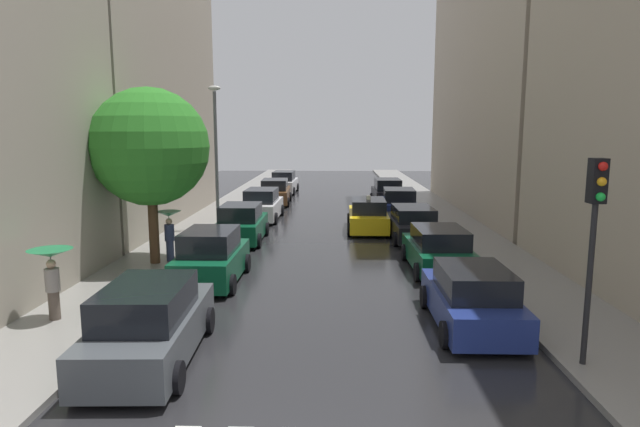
% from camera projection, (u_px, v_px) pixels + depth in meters
% --- Properties ---
extents(ground_plane, '(28.00, 72.00, 0.04)m').
position_uv_depth(ground_plane, '(330.00, 218.00, 30.59)').
color(ground_plane, '#242427').
extents(sidewalk_left, '(3.00, 72.00, 0.15)m').
position_uv_depth(sidewalk_left, '(218.00, 216.00, 30.75)').
color(sidewalk_left, gray).
rests_on(sidewalk_left, ground).
extents(sidewalk_right, '(3.00, 72.00, 0.15)m').
position_uv_depth(sidewalk_right, '(444.00, 217.00, 30.41)').
color(sidewalk_right, gray).
rests_on(sidewalk_right, ground).
extents(building_left_mid, '(6.00, 16.59, 14.95)m').
position_uv_depth(building_left_mid, '(122.00, 83.00, 27.99)').
color(building_left_mid, '#9E9384').
rests_on(building_left_mid, ground).
extents(building_right_mid, '(6.00, 20.05, 24.31)m').
position_uv_depth(building_right_mid, '(519.00, 7.00, 31.08)').
color(building_right_mid, '#B2A38C').
rests_on(building_right_mid, ground).
extents(parked_car_left_nearest, '(2.22, 4.76, 1.76)m').
position_uv_depth(parked_car_left_nearest, '(150.00, 325.00, 11.52)').
color(parked_car_left_nearest, '#474C51').
rests_on(parked_car_left_nearest, ground).
extents(parked_car_left_second, '(2.06, 4.09, 1.80)m').
position_uv_depth(parked_car_left_second, '(211.00, 258.00, 17.48)').
color(parked_car_left_second, '#0C4C2D').
rests_on(parked_car_left_second, ground).
extents(parked_car_left_third, '(2.10, 4.13, 1.72)m').
position_uv_depth(parked_car_left_third, '(241.00, 224.00, 23.96)').
color(parked_car_left_third, '#0C4C2D').
rests_on(parked_car_left_third, ground).
extents(parked_car_left_fourth, '(2.15, 4.56, 1.77)m').
position_uv_depth(parked_car_left_fourth, '(262.00, 205.00, 29.85)').
color(parked_car_left_fourth, silver).
rests_on(parked_car_left_fourth, ground).
extents(parked_car_left_fifth, '(2.21, 4.58, 1.72)m').
position_uv_depth(parked_car_left_fifth, '(275.00, 192.00, 36.20)').
color(parked_car_left_fifth, brown).
rests_on(parked_car_left_fifth, ground).
extents(parked_car_left_sixth, '(2.14, 4.57, 1.77)m').
position_uv_depth(parked_car_left_sixth, '(284.00, 183.00, 42.61)').
color(parked_car_left_sixth, silver).
rests_on(parked_car_left_sixth, ground).
extents(parked_car_right_nearest, '(2.08, 4.29, 1.60)m').
position_uv_depth(parked_car_right_nearest, '(472.00, 299.00, 13.52)').
color(parked_car_right_nearest, navy).
rests_on(parked_car_right_nearest, ground).
extents(parked_car_right_second, '(2.22, 4.43, 1.59)m').
position_uv_depth(parked_car_right_second, '(438.00, 250.00, 19.00)').
color(parked_car_right_second, '#0C4C2D').
rests_on(parked_car_right_second, ground).
extents(parked_car_right_third, '(2.26, 4.78, 1.55)m').
position_uv_depth(parked_car_right_third, '(412.00, 224.00, 24.51)').
color(parked_car_right_third, black).
rests_on(parked_car_right_third, ground).
extents(parked_car_right_fourth, '(2.29, 4.36, 1.73)m').
position_uv_depth(parked_car_right_fourth, '(399.00, 205.00, 30.29)').
color(parked_car_right_fourth, navy).
rests_on(parked_car_right_fourth, ground).
extents(parked_car_right_fifth, '(2.08, 4.40, 1.79)m').
position_uv_depth(parked_car_right_fifth, '(387.00, 193.00, 35.70)').
color(parked_car_right_fifth, black).
rests_on(parked_car_right_fifth, ground).
extents(taxi_midroad, '(2.14, 4.55, 1.81)m').
position_uv_depth(taxi_midroad, '(368.00, 216.00, 26.58)').
color(taxi_midroad, yellow).
rests_on(taxi_midroad, ground).
extents(pedestrian_foreground, '(1.10, 1.10, 1.85)m').
position_uv_depth(pedestrian_foreground, '(51.00, 267.00, 13.56)').
color(pedestrian_foreground, brown).
rests_on(pedestrian_foreground, sidewalk_left).
extents(pedestrian_by_kerb, '(0.91, 0.91, 1.89)m').
position_uv_depth(pedestrian_by_kerb, '(169.00, 226.00, 19.74)').
color(pedestrian_by_kerb, navy).
rests_on(pedestrian_by_kerb, sidewalk_left).
extents(street_tree_left, '(4.23, 4.23, 6.37)m').
position_uv_depth(street_tree_left, '(150.00, 147.00, 18.99)').
color(street_tree_left, '#513823').
rests_on(street_tree_left, sidewalk_left).
extents(traffic_light_right_corner, '(0.30, 0.42, 4.30)m').
position_uv_depth(traffic_light_right_corner, '(595.00, 216.00, 10.65)').
color(traffic_light_right_corner, black).
rests_on(traffic_light_right_corner, sidewalk_right).
extents(lamp_post_left, '(0.60, 0.28, 6.96)m').
position_uv_depth(lamp_post_left, '(216.00, 148.00, 25.83)').
color(lamp_post_left, '#595B60').
rests_on(lamp_post_left, sidewalk_left).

